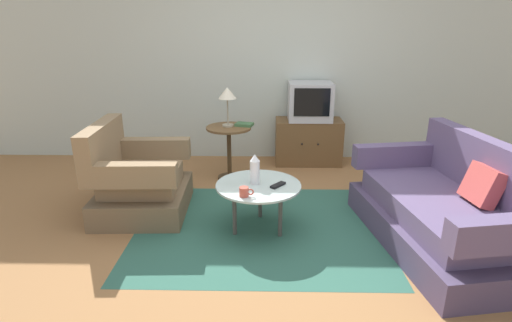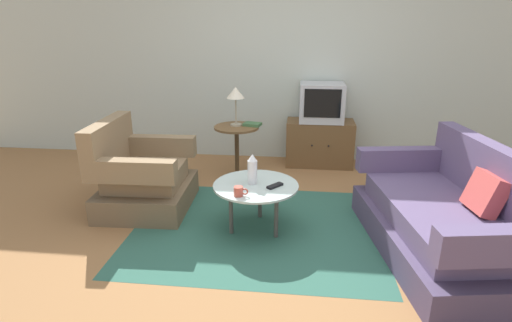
{
  "view_description": "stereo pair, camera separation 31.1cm",
  "coord_description": "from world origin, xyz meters",
  "px_view_note": "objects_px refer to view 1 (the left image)",
  "views": [
    {
      "loc": [
        -0.1,
        -3.05,
        1.75
      ],
      "look_at": [
        -0.17,
        0.4,
        0.55
      ],
      "focal_mm": 28.28,
      "sensor_mm": 36.0,
      "label": 1
    },
    {
      "loc": [
        0.21,
        -3.03,
        1.75
      ],
      "look_at": [
        -0.17,
        0.4,
        0.55
      ],
      "focal_mm": 28.28,
      "sensor_mm": 36.0,
      "label": 2
    }
  ],
  "objects_px": {
    "tv_stand": "(308,142)",
    "couch": "(447,212)",
    "side_table": "(229,142)",
    "book": "(244,124)",
    "armchair": "(137,182)",
    "tv_remote_dark": "(278,185)",
    "vase": "(255,169)",
    "table_lamp": "(227,95)",
    "mug": "(244,192)",
    "coffee_table": "(258,189)",
    "television": "(310,101)"
  },
  "relations": [
    {
      "from": "couch",
      "to": "side_table",
      "type": "relative_size",
      "value": 2.88
    },
    {
      "from": "armchair",
      "to": "table_lamp",
      "type": "bearing_deg",
      "value": 136.53
    },
    {
      "from": "vase",
      "to": "book",
      "type": "bearing_deg",
      "value": 96.85
    },
    {
      "from": "couch",
      "to": "coffee_table",
      "type": "bearing_deg",
      "value": 72.45
    },
    {
      "from": "side_table",
      "to": "book",
      "type": "xyz_separation_m",
      "value": [
        0.17,
        0.05,
        0.19
      ]
    },
    {
      "from": "book",
      "to": "table_lamp",
      "type": "bearing_deg",
      "value": -158.21
    },
    {
      "from": "couch",
      "to": "tv_remote_dark",
      "type": "height_order",
      "value": "couch"
    },
    {
      "from": "vase",
      "to": "mug",
      "type": "relative_size",
      "value": 2.27
    },
    {
      "from": "tv_stand",
      "to": "television",
      "type": "relative_size",
      "value": 1.56
    },
    {
      "from": "tv_stand",
      "to": "vase",
      "type": "relative_size",
      "value": 3.13
    },
    {
      "from": "tv_stand",
      "to": "couch",
      "type": "bearing_deg",
      "value": -65.57
    },
    {
      "from": "table_lamp",
      "to": "mug",
      "type": "bearing_deg",
      "value": -80.25
    },
    {
      "from": "tv_remote_dark",
      "to": "coffee_table",
      "type": "bearing_deg",
      "value": 118.81
    },
    {
      "from": "table_lamp",
      "to": "couch",
      "type": "bearing_deg",
      "value": -37.69
    },
    {
      "from": "book",
      "to": "tv_stand",
      "type": "bearing_deg",
      "value": 48.79
    },
    {
      "from": "couch",
      "to": "side_table",
      "type": "xyz_separation_m",
      "value": [
        -1.88,
        1.43,
        0.16
      ]
    },
    {
      "from": "coffee_table",
      "to": "mug",
      "type": "distance_m",
      "value": 0.28
    },
    {
      "from": "couch",
      "to": "coffee_table",
      "type": "distance_m",
      "value": 1.55
    },
    {
      "from": "tv_stand",
      "to": "book",
      "type": "bearing_deg",
      "value": -146.41
    },
    {
      "from": "armchair",
      "to": "tv_remote_dark",
      "type": "xyz_separation_m",
      "value": [
        1.33,
        -0.36,
        0.13
      ]
    },
    {
      "from": "table_lamp",
      "to": "vase",
      "type": "xyz_separation_m",
      "value": [
        0.33,
        -1.21,
        -0.43
      ]
    },
    {
      "from": "couch",
      "to": "mug",
      "type": "distance_m",
      "value": 1.65
    },
    {
      "from": "book",
      "to": "vase",
      "type": "bearing_deg",
      "value": -67.96
    },
    {
      "from": "armchair",
      "to": "tv_remote_dark",
      "type": "bearing_deg",
      "value": 72.8
    },
    {
      "from": "vase",
      "to": "tv_remote_dark",
      "type": "bearing_deg",
      "value": -15.64
    },
    {
      "from": "tv_stand",
      "to": "book",
      "type": "xyz_separation_m",
      "value": [
        -0.79,
        -0.53,
        0.35
      ]
    },
    {
      "from": "tv_stand",
      "to": "side_table",
      "type": "bearing_deg",
      "value": -149.26
    },
    {
      "from": "armchair",
      "to": "vase",
      "type": "bearing_deg",
      "value": 72.89
    },
    {
      "from": "table_lamp",
      "to": "tv_stand",
      "type": "bearing_deg",
      "value": 29.3
    },
    {
      "from": "coffee_table",
      "to": "tv_stand",
      "type": "bearing_deg",
      "value": 70.96
    },
    {
      "from": "coffee_table",
      "to": "tv_remote_dark",
      "type": "height_order",
      "value": "tv_remote_dark"
    },
    {
      "from": "mug",
      "to": "book",
      "type": "bearing_deg",
      "value": 92.72
    },
    {
      "from": "coffee_table",
      "to": "vase",
      "type": "distance_m",
      "value": 0.17
    },
    {
      "from": "vase",
      "to": "mug",
      "type": "bearing_deg",
      "value": -105.65
    },
    {
      "from": "table_lamp",
      "to": "book",
      "type": "relative_size",
      "value": 2.0
    },
    {
      "from": "tv_stand",
      "to": "television",
      "type": "distance_m",
      "value": 0.52
    },
    {
      "from": "side_table",
      "to": "table_lamp",
      "type": "height_order",
      "value": "table_lamp"
    },
    {
      "from": "coffee_table",
      "to": "side_table",
      "type": "distance_m",
      "value": 1.26
    },
    {
      "from": "couch",
      "to": "television",
      "type": "bearing_deg",
      "value": 15.38
    },
    {
      "from": "television",
      "to": "tv_remote_dark",
      "type": "bearing_deg",
      "value": -103.87
    },
    {
      "from": "side_table",
      "to": "book",
      "type": "height_order",
      "value": "book"
    },
    {
      "from": "armchair",
      "to": "tv_stand",
      "type": "height_order",
      "value": "armchair"
    },
    {
      "from": "tv_stand",
      "to": "vase",
      "type": "bearing_deg",
      "value": -110.17
    },
    {
      "from": "vase",
      "to": "book",
      "type": "distance_m",
      "value": 1.24
    },
    {
      "from": "table_lamp",
      "to": "mug",
      "type": "relative_size",
      "value": 3.76
    },
    {
      "from": "table_lamp",
      "to": "side_table",
      "type": "bearing_deg",
      "value": -72.03
    },
    {
      "from": "side_table",
      "to": "book",
      "type": "relative_size",
      "value": 2.83
    },
    {
      "from": "coffee_table",
      "to": "book",
      "type": "distance_m",
      "value": 1.29
    },
    {
      "from": "couch",
      "to": "book",
      "type": "height_order",
      "value": "couch"
    },
    {
      "from": "coffee_table",
      "to": "side_table",
      "type": "height_order",
      "value": "side_table"
    }
  ]
}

